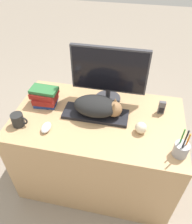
{
  "coord_description": "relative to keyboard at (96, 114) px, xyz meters",
  "views": [
    {
      "loc": [
        0.23,
        -0.77,
        1.8
      ],
      "look_at": [
        -0.01,
        0.34,
        0.79
      ],
      "focal_mm": 35.0,
      "sensor_mm": 36.0,
      "label": 1
    }
  ],
  "objects": [
    {
      "name": "ground_plane",
      "position": [
        0.02,
        -0.37,
        -0.75
      ],
      "size": [
        12.0,
        12.0,
        0.0
      ],
      "primitive_type": "plane",
      "color": "gray"
    },
    {
      "name": "desk",
      "position": [
        0.02,
        -0.02,
        -0.38
      ],
      "size": [
        1.22,
        0.71,
        0.73
      ],
      "color": "tan",
      "rests_on": "ground_plane"
    },
    {
      "name": "keyboard",
      "position": [
        0.0,
        0.0,
        0.0
      ],
      "size": [
        0.47,
        0.17,
        0.02
      ],
      "color": "black",
      "rests_on": "desk"
    },
    {
      "name": "cat",
      "position": [
        0.02,
        -0.0,
        0.08
      ],
      "size": [
        0.34,
        0.2,
        0.13
      ],
      "color": "black",
      "rests_on": "keyboard"
    },
    {
      "name": "monitor",
      "position": [
        0.05,
        0.2,
        0.23
      ],
      "size": [
        0.55,
        0.2,
        0.43
      ],
      "color": "#333338",
      "rests_on": "desk"
    },
    {
      "name": "computer_mouse",
      "position": [
        -0.29,
        -0.21,
        0.01
      ],
      "size": [
        0.06,
        0.1,
        0.04
      ],
      "color": "silver",
      "rests_on": "desk"
    },
    {
      "name": "coffee_mug",
      "position": [
        -0.49,
        -0.2,
        0.03
      ],
      "size": [
        0.11,
        0.08,
        0.09
      ],
      "color": "black",
      "rests_on": "desk"
    },
    {
      "name": "pen_cup",
      "position": [
        0.57,
        -0.24,
        0.04
      ],
      "size": [
        0.09,
        0.09,
        0.22
      ],
      "color": "#939399",
      "rests_on": "desk"
    },
    {
      "name": "baseball",
      "position": [
        0.33,
        -0.1,
        0.03
      ],
      "size": [
        0.08,
        0.08,
        0.08
      ],
      "color": "beige",
      "rests_on": "desk"
    },
    {
      "name": "phone",
      "position": [
        0.46,
        0.13,
        0.04
      ],
      "size": [
        0.05,
        0.03,
        0.1
      ],
      "color": "#4C4C51",
      "rests_on": "desk"
    },
    {
      "name": "book_stack",
      "position": [
        -0.4,
        0.05,
        0.06
      ],
      "size": [
        0.2,
        0.16,
        0.14
      ],
      "color": "navy",
      "rests_on": "desk"
    }
  ]
}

